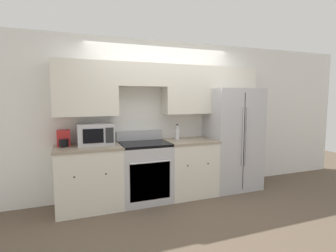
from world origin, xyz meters
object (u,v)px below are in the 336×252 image
Objects in this scene: refrigerator at (232,139)px; microwave at (95,134)px; oven_range at (145,171)px; bottle at (177,133)px.

refrigerator is 3.45× the size of microwave.
bottle is (0.62, 0.14, 0.57)m from oven_range.
oven_range is at bearing -167.09° from bottle.
refrigerator is at bearing -1.15° from microwave.
refrigerator is 1.05m from bottle.
microwave is (-0.73, 0.09, 0.62)m from oven_range.
refrigerator is at bearing -5.58° from bottle.
microwave reaches higher than oven_range.
refrigerator is 2.40m from microwave.
microwave is at bearing 178.85° from refrigerator.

